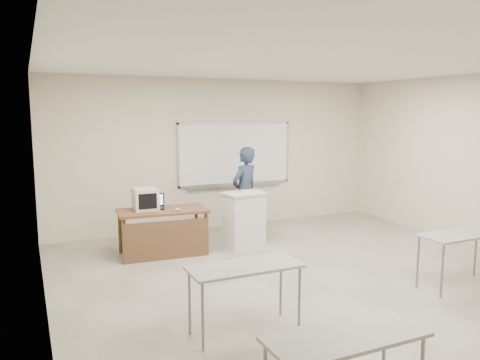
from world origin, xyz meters
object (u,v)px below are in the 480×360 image
keyboard (250,190)px  presenter (245,192)px  instructor_desk (164,223)px  crt_monitor (145,199)px  whiteboard (235,154)px  podium (244,219)px  mouse (178,210)px  laptop (154,205)px

keyboard → presenter: presenter is taller
instructor_desk → crt_monitor: 0.51m
whiteboard → instructor_desk: whiteboard is taller
podium → crt_monitor: crt_monitor is taller
instructor_desk → keyboard: (1.58, 0.09, 0.42)m
mouse → whiteboard: bearing=52.2°
presenter → whiteboard: bearing=-128.5°
whiteboard → crt_monitor: whiteboard is taller
crt_monitor → mouse: bearing=-34.5°
crt_monitor → keyboard: 1.84m
instructor_desk → mouse: bearing=-19.8°
crt_monitor → mouse: 0.58m
instructor_desk → presenter: bearing=21.4°
laptop → mouse: (0.30, -0.36, -0.04)m
whiteboard → crt_monitor: 2.57m
mouse → presenter: 1.62m
whiteboard → podium: size_ratio=2.61×
instructor_desk → crt_monitor: crt_monitor is taller
whiteboard → podium: (-0.50, -1.47, -1.00)m
whiteboard → instructor_desk: 2.61m
whiteboard → crt_monitor: (-2.18, -1.24, -0.56)m
crt_monitor → mouse: size_ratio=4.12×
podium → laptop: (-1.53, 0.26, 0.33)m
podium → laptop: bearing=162.9°
whiteboard → mouse: whiteboard is taller
keyboard → whiteboard: bearing=72.6°
crt_monitor → presenter: size_ratio=0.25×
keyboard → instructor_desk: bearing=-179.9°
podium → mouse: 1.27m
instructor_desk → podium: size_ratio=1.51×
presenter → mouse: bearing=-2.2°
whiteboard → podium: 1.85m
laptop → keyboard: (1.68, -0.18, 0.15)m
whiteboard → instructor_desk: (-1.93, -1.48, -0.94)m
crt_monitor → keyboard: crt_monitor is taller
whiteboard → mouse: size_ratio=23.68×
instructor_desk → keyboard: 1.64m
instructor_desk → presenter: size_ratio=0.84×
instructor_desk → crt_monitor: bearing=140.6°
mouse → laptop: bearing=140.2°
podium → presenter: bearing=55.2°
podium → mouse: bearing=177.0°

